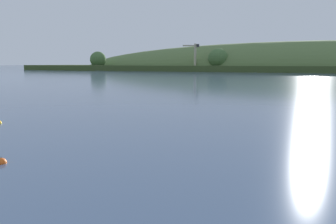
{
  "coord_description": "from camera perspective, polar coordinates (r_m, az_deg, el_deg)",
  "views": [
    {
      "loc": [
        15.93,
        3.62,
        5.85
      ],
      "look_at": [
        1.46,
        36.25,
        1.01
      ],
      "focal_mm": 38.83,
      "sensor_mm": 36.0,
      "label": 1
    }
  ],
  "objects": [
    {
      "name": "far_shoreline_hill",
      "position": [
        269.49,
        21.18,
        6.02
      ],
      "size": [
        467.84,
        97.12,
        41.87
      ],
      "rotation": [
        0.0,
        0.0,
        -0.02
      ],
      "color": "#3C4E24",
      "rests_on": "ground"
    },
    {
      "name": "dockside_crane",
      "position": [
        252.93,
        4.24,
        8.38
      ],
      "size": [
        10.28,
        7.71,
        18.9
      ],
      "rotation": [
        0.0,
        0.0,
        3.72
      ],
      "color": "#4C4C51",
      "rests_on": "ground"
    },
    {
      "name": "mooring_buoy_foreground",
      "position": [
        23.64,
        -24.7,
        -7.32
      ],
      "size": [
        0.63,
        0.63,
        0.71
      ],
      "color": "#EA5B19",
      "rests_on": "ground"
    }
  ]
}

